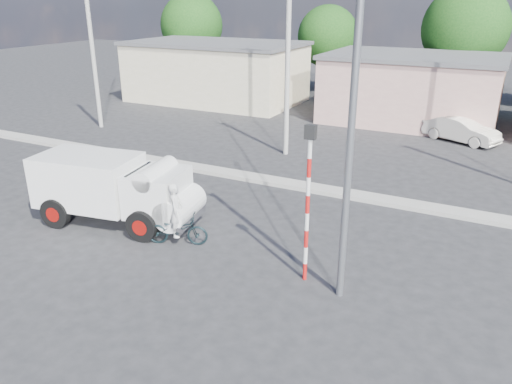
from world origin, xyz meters
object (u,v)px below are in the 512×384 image
at_px(traffic_pole, 308,192).
at_px(streetlight, 346,106).
at_px(car_cream, 461,130).
at_px(cyclist, 177,219).
at_px(truck, 117,188).
at_px(bicycle, 177,229).

bearing_deg(traffic_pole, streetlight, -17.73).
xyz_separation_m(car_cream, traffic_pole, (-2.23, -16.76, 1.94)).
relative_size(cyclist, traffic_pole, 0.40).
height_order(truck, bicycle, truck).
bearing_deg(cyclist, traffic_pole, -114.39).
relative_size(cyclist, streetlight, 0.19).
distance_m(truck, traffic_pole, 7.19).
bearing_deg(truck, car_cream, 51.22).
distance_m(bicycle, cyclist, 0.36).
distance_m(bicycle, car_cream, 17.86).
relative_size(truck, car_cream, 1.48).
height_order(cyclist, car_cream, cyclist).
bearing_deg(cyclist, truck, 58.97).
xyz_separation_m(bicycle, car_cream, (6.58, 16.60, 0.15)).
bearing_deg(bicycle, cyclist, -22.32).
xyz_separation_m(bicycle, streetlight, (5.28, -0.46, 4.46)).
relative_size(car_cream, traffic_pole, 0.91).
bearing_deg(cyclist, bicycle, 157.68).
bearing_deg(streetlight, bicycle, 175.06).
distance_m(bicycle, traffic_pole, 4.82).
xyz_separation_m(truck, traffic_pole, (7.05, -0.57, 1.31)).
xyz_separation_m(traffic_pole, streetlight, (0.94, -0.30, 2.37)).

